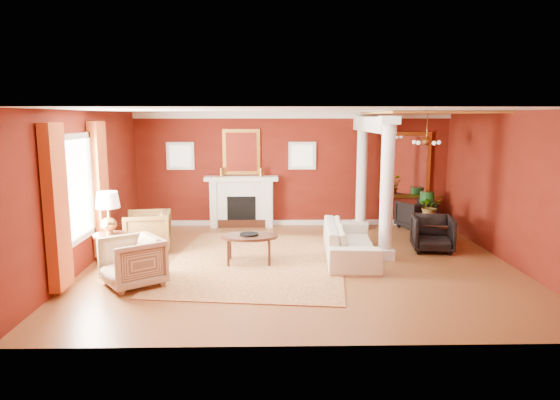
{
  "coord_description": "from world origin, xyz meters",
  "views": [
    {
      "loc": [
        -0.57,
        -9.24,
        2.79
      ],
      "look_at": [
        -0.38,
        0.52,
        1.15
      ],
      "focal_mm": 32.0,
      "sensor_mm": 36.0,
      "label": 1
    }
  ],
  "objects_px": {
    "armchair_leopard": "(148,229)",
    "side_table": "(109,218)",
    "dining_table": "(433,224)",
    "armchair_stripe": "(132,260)",
    "coffee_table": "(249,238)",
    "sofa": "(350,235)"
  },
  "relations": [
    {
      "from": "side_table",
      "to": "coffee_table",
      "type": "bearing_deg",
      "value": 8.44
    },
    {
      "from": "armchair_stripe",
      "to": "side_table",
      "type": "height_order",
      "value": "side_table"
    },
    {
      "from": "armchair_leopard",
      "to": "sofa",
      "type": "bearing_deg",
      "value": 73.07
    },
    {
      "from": "dining_table",
      "to": "armchair_stripe",
      "type": "bearing_deg",
      "value": 132.19
    },
    {
      "from": "sofa",
      "to": "side_table",
      "type": "xyz_separation_m",
      "value": [
        -4.51,
        -0.66,
        0.5
      ]
    },
    {
      "from": "armchair_leopard",
      "to": "armchair_stripe",
      "type": "relative_size",
      "value": 1.02
    },
    {
      "from": "armchair_leopard",
      "to": "dining_table",
      "type": "xyz_separation_m",
      "value": [
        6.22,
        0.66,
        -0.06
      ]
    },
    {
      "from": "sofa",
      "to": "side_table",
      "type": "relative_size",
      "value": 1.66
    },
    {
      "from": "armchair_leopard",
      "to": "coffee_table",
      "type": "xyz_separation_m",
      "value": [
        2.16,
        -0.94,
        0.04
      ]
    },
    {
      "from": "sofa",
      "to": "coffee_table",
      "type": "height_order",
      "value": "sofa"
    },
    {
      "from": "armchair_leopard",
      "to": "dining_table",
      "type": "bearing_deg",
      "value": 88.19
    },
    {
      "from": "sofa",
      "to": "armchair_leopard",
      "type": "height_order",
      "value": "sofa"
    },
    {
      "from": "armchair_leopard",
      "to": "coffee_table",
      "type": "bearing_deg",
      "value": 58.54
    },
    {
      "from": "armchair_stripe",
      "to": "side_table",
      "type": "bearing_deg",
      "value": 179.33
    },
    {
      "from": "armchair_leopard",
      "to": "dining_table",
      "type": "distance_m",
      "value": 6.26
    },
    {
      "from": "dining_table",
      "to": "armchair_leopard",
      "type": "bearing_deg",
      "value": 112.44
    },
    {
      "from": "coffee_table",
      "to": "dining_table",
      "type": "height_order",
      "value": "dining_table"
    },
    {
      "from": "armchair_stripe",
      "to": "dining_table",
      "type": "bearing_deg",
      "value": 79.59
    },
    {
      "from": "armchair_leopard",
      "to": "side_table",
      "type": "xyz_separation_m",
      "value": [
        -0.36,
        -1.32,
        0.51
      ]
    },
    {
      "from": "armchair_stripe",
      "to": "dining_table",
      "type": "distance_m",
      "value": 6.6
    },
    {
      "from": "sofa",
      "to": "armchair_stripe",
      "type": "height_order",
      "value": "sofa"
    },
    {
      "from": "sofa",
      "to": "coffee_table",
      "type": "bearing_deg",
      "value": 101.88
    }
  ]
}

